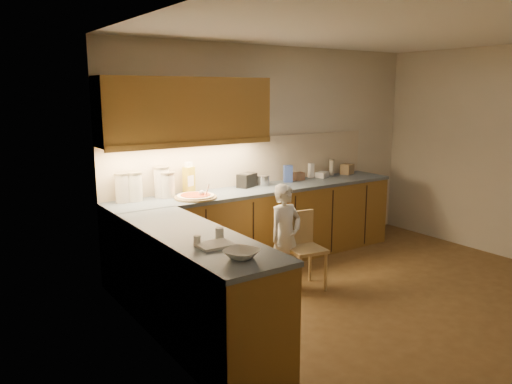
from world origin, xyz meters
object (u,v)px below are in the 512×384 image
pizza_on_board (196,197)px  oil_jug (189,179)px  wooden_chair (303,244)px  toaster (247,180)px  child (285,237)px

pizza_on_board → oil_jug: bearing=77.5°
wooden_chair → pizza_on_board: bearing=145.1°
pizza_on_board → wooden_chair: bearing=-43.7°
wooden_chair → oil_jug: oil_jug is taller
pizza_on_board → oil_jug: size_ratio=1.28×
pizza_on_board → wooden_chair: (0.84, -0.80, -0.47)m
pizza_on_board → wooden_chair: pizza_on_board is taller
oil_jug → toaster: (0.75, -0.04, -0.08)m
child → toaster: child is taller
toaster → oil_jug: bearing=152.5°
pizza_on_board → toaster: size_ratio=1.58×
pizza_on_board → oil_jug: 0.32m
wooden_chair → oil_jug: (-0.77, 1.07, 0.62)m
child → oil_jug: size_ratio=3.14×
pizza_on_board → toaster: pizza_on_board is taller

